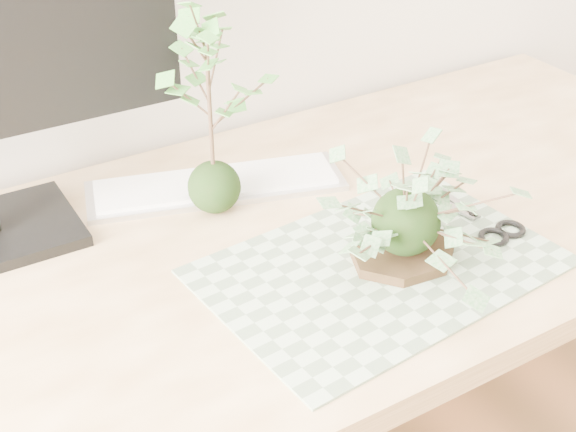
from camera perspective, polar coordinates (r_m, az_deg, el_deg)
The scene contains 7 objects.
desk at distance 1.24m, azimuth 1.06°, elevation -4.38°, with size 1.60×0.70×0.74m.
cutting_mat at distance 1.12m, azimuth 6.56°, elevation -3.57°, with size 0.48×0.32×0.00m, color #5B7159.
stone_dish at distance 1.13m, azimuth 8.16°, elevation -2.74°, with size 0.16×0.16×0.01m, color black.
ivy_kokedama at distance 1.07m, azimuth 8.56°, elevation 1.59°, with size 0.35×0.35×0.19m.
maple_kokedama at distance 1.13m, azimuth -5.76°, elevation 10.67°, with size 0.23×0.23×0.34m.
keyboard at distance 1.29m, azimuth -5.14°, elevation 2.23°, with size 0.43×0.23×0.02m.
scissors at distance 1.22m, azimuth 14.11°, elevation -0.71°, with size 0.08×0.18×0.01m.
Camera 1 is at (-0.45, 0.40, 1.39)m, focal length 50.00 mm.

